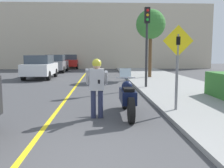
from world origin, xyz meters
TOP-DOWN VIEW (x-y plane):
  - ground_plane at (0.00, 0.00)m, footprint 80.00×80.00m
  - sidewalk_curb at (4.80, 4.00)m, footprint 4.40×44.00m
  - road_center_line at (-0.60, 6.00)m, footprint 0.12×36.00m
  - building_backdrop at (0.00, 26.00)m, footprint 28.00×1.20m
  - motorcycle at (1.55, 3.21)m, footprint 0.62×2.43m
  - person_biker at (0.66, 2.92)m, footprint 0.59×0.46m
  - crossing_sign at (3.03, 3.36)m, footprint 0.91×0.08m
  - traffic_light at (3.06, 8.52)m, footprint 0.26×0.30m
  - street_tree at (4.31, 13.85)m, footprint 2.06×2.06m
  - parked_car_white at (-3.54, 14.17)m, footprint 1.88×4.20m
  - parked_car_grey at (-3.48, 20.31)m, footprint 1.88×4.20m
  - parked_car_red at (-2.77, 26.40)m, footprint 1.88×4.20m

SIDE VIEW (x-z plane):
  - ground_plane at x=0.00m, z-range 0.00..0.00m
  - road_center_line at x=-0.60m, z-range 0.00..0.01m
  - sidewalk_curb at x=4.80m, z-range 0.00..0.12m
  - motorcycle at x=1.55m, z-range -0.14..1.18m
  - parked_car_white at x=-3.54m, z-range 0.02..1.70m
  - parked_car_grey at x=-3.48m, z-range 0.02..1.70m
  - parked_car_red at x=-2.77m, z-range 0.02..1.70m
  - person_biker at x=0.66m, z-range 0.18..1.82m
  - crossing_sign at x=3.03m, z-range 0.37..2.86m
  - traffic_light at x=3.06m, z-range 0.87..4.78m
  - building_backdrop at x=0.00m, z-range 0.00..7.56m
  - street_tree at x=4.31m, z-range 1.42..6.18m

